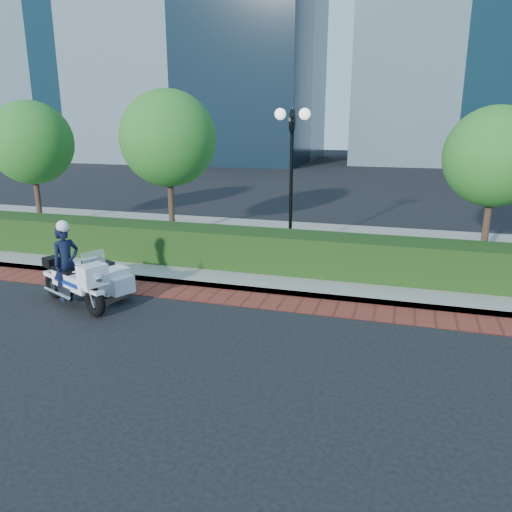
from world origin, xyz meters
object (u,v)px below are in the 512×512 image
(tree_b, at_px, (168,139))
(tree_c, at_px, (495,157))
(tree_a, at_px, (31,143))
(lamppost, at_px, (292,159))
(police_motorcycle, at_px, (84,274))

(tree_b, height_order, tree_c, tree_b)
(tree_b, bearing_deg, tree_a, 180.00)
(lamppost, bearing_deg, tree_b, 163.89)
(lamppost, height_order, tree_a, tree_a)
(tree_b, relative_size, police_motorcycle, 2.16)
(police_motorcycle, bearing_deg, tree_a, 160.19)
(tree_a, height_order, tree_b, tree_b)
(tree_c, bearing_deg, tree_b, 180.00)
(tree_c, bearing_deg, lamppost, -166.70)
(lamppost, height_order, tree_b, tree_b)
(lamppost, height_order, police_motorcycle, lamppost)
(tree_b, distance_m, tree_c, 10.01)
(tree_a, xyz_separation_m, police_motorcycle, (6.33, -6.21, -2.56))
(tree_c, relative_size, police_motorcycle, 1.90)
(tree_b, bearing_deg, tree_c, -0.00)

